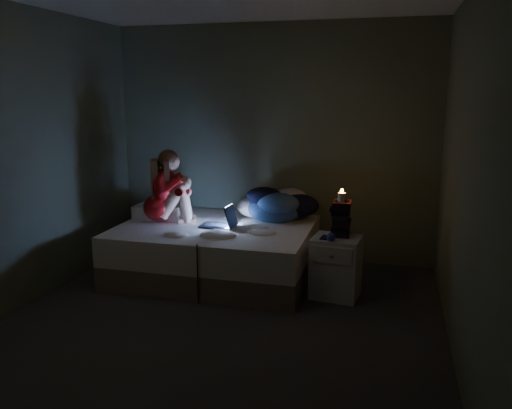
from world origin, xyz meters
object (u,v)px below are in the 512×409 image
(nightstand, at_px, (336,267))
(phone, at_px, (326,238))
(bed, at_px, (216,251))
(woman, at_px, (158,186))
(laptop, at_px, (217,215))
(candle, at_px, (342,195))

(nightstand, height_order, phone, phone)
(bed, distance_m, woman, 0.89)
(bed, distance_m, phone, 1.24)
(bed, distance_m, laptop, 0.39)
(bed, relative_size, candle, 24.20)
(woman, relative_size, nightstand, 1.35)
(laptop, distance_m, nightstand, 1.29)
(laptop, height_order, phone, laptop)
(bed, bearing_deg, laptop, -44.84)
(woman, bearing_deg, phone, -28.14)
(laptop, bearing_deg, nightstand, -6.97)
(candle, relative_size, phone, 0.57)
(laptop, relative_size, phone, 2.44)
(candle, distance_m, phone, 0.41)
(phone, bearing_deg, nightstand, 32.65)
(bed, height_order, nightstand, nightstand)
(woman, xyz_separation_m, candle, (1.89, -0.14, 0.03))
(phone, bearing_deg, candle, 48.90)
(bed, relative_size, nightstand, 3.41)
(candle, height_order, phone, candle)
(woman, xyz_separation_m, laptop, (0.65, -0.02, -0.26))
(woman, xyz_separation_m, phone, (1.77, -0.28, -0.34))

